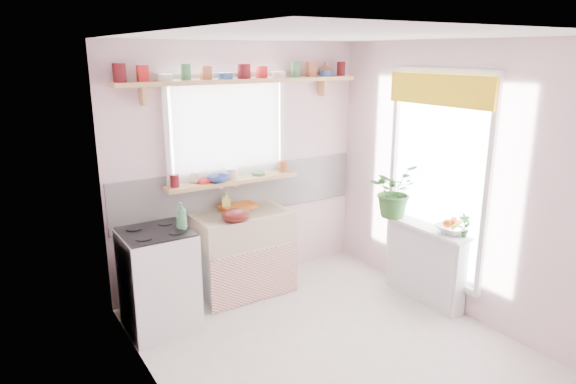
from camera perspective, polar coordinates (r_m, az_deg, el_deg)
room at (r=5.03m, az=5.24°, el=3.54°), size 3.20×3.20×3.20m
sink_unit at (r=5.24m, az=-5.06°, el=-6.70°), size 0.95×0.65×1.11m
cooker at (r=4.70m, az=-14.18°, el=-9.45°), size 0.58×0.58×0.93m
radiator_ledge at (r=5.26m, az=14.97°, el=-7.49°), size 0.22×0.95×0.78m
windowsill at (r=5.18m, az=-6.18°, el=1.25°), size 1.40×0.22×0.04m
pine_shelf at (r=5.10m, az=-4.90°, el=12.21°), size 2.52×0.24×0.04m
shelf_crockery at (r=5.08m, az=-5.11°, el=13.04°), size 2.47×0.11×0.12m
sill_crockery at (r=5.17m, az=-6.21°, el=2.08°), size 1.35×0.11×0.12m
dish_tray at (r=5.29m, az=-5.76°, el=-1.50°), size 0.37×0.29×0.04m
colander at (r=4.85m, az=-5.84°, el=-2.55°), size 0.32×0.32×0.12m
jade_plant at (r=5.26m, az=11.64°, el=0.18°), size 0.61×0.57×0.54m
fruit_bowl at (r=4.98m, az=17.79°, el=-3.95°), size 0.29×0.29×0.07m
herb_pot at (r=4.88m, az=19.03°, el=-3.54°), size 0.13×0.10×0.22m
soap_bottle_sink at (r=5.22m, az=-6.89°, el=-0.92°), size 0.11×0.11×0.18m
sill_cup at (r=5.08m, az=-10.21°, el=1.65°), size 0.15×0.15×0.11m
sill_bowl at (r=5.06m, az=-7.76°, el=1.47°), size 0.26×0.26×0.06m
shelf_vase at (r=5.67m, az=4.15°, el=13.46°), size 0.18×0.18×0.14m
cooker_bottle at (r=4.48m, az=-11.76°, el=-2.60°), size 0.10×0.10×0.24m
fruit at (r=4.97m, az=17.83°, el=-3.27°), size 0.20×0.14×0.10m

